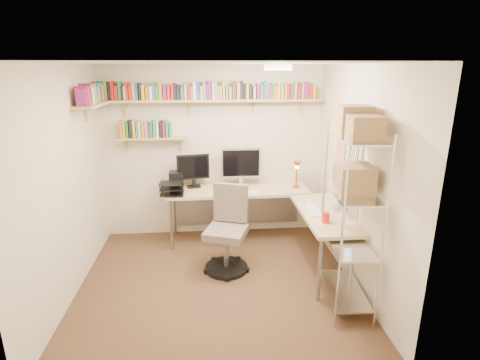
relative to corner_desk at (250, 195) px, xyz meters
name	(u,v)px	position (x,y,z in m)	size (l,w,h in m)	color
ground	(217,283)	(-0.50, -0.92, -0.77)	(3.20, 3.20, 0.00)	#41281B
room_shell	(215,156)	(-0.49, -0.92, 0.77)	(3.24, 3.04, 2.52)	beige
wall_shelves	(179,101)	(-0.94, 0.37, 1.25)	(3.12, 1.09, 0.80)	tan
corner_desk	(250,195)	(0.00, 0.00, 0.00)	(2.41, 1.99, 1.36)	#C7B781
office_chair	(227,235)	(-0.35, -0.57, -0.32)	(0.61, 0.61, 1.08)	black
wire_rack	(355,167)	(0.86, -1.41, 0.75)	(0.48, 0.86, 2.10)	silver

